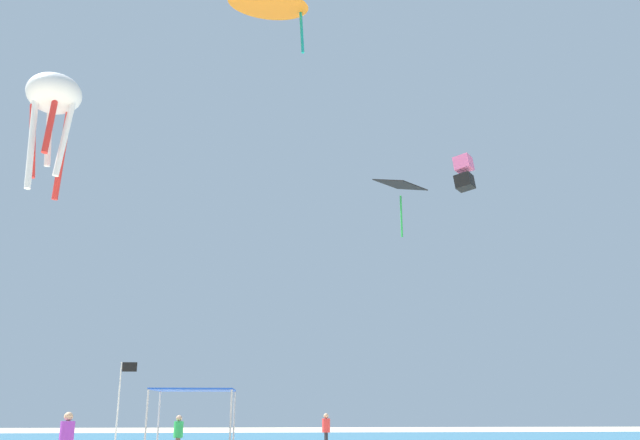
% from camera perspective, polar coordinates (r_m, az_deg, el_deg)
% --- Properties ---
extents(ocean_strip, '(110.00, 18.26, 0.03)m').
position_cam_1_polar(ocean_strip, '(48.12, -1.92, -18.51)').
color(ocean_strip, teal).
rests_on(ocean_strip, ground).
extents(canopy_tent, '(2.99, 2.86, 2.56)m').
position_cam_1_polar(canopy_tent, '(25.59, -11.00, -14.69)').
color(canopy_tent, '#B2B2B7').
rests_on(canopy_tent, ground).
extents(person_near_tent, '(0.41, 0.41, 1.74)m').
position_cam_1_polar(person_near_tent, '(21.38, -21.40, -17.37)').
color(person_near_tent, slate).
rests_on(person_near_tent, ground).
extents(person_central, '(0.38, 0.43, 1.60)m').
position_cam_1_polar(person_central, '(28.13, -12.35, -17.76)').
color(person_central, brown).
rests_on(person_central, ground).
extents(person_rightmost, '(0.39, 0.44, 1.66)m').
position_cam_1_polar(person_rightmost, '(33.33, 0.54, -17.80)').
color(person_rightmost, black).
rests_on(person_rightmost, ground).
extents(banner_flag, '(0.61, 0.06, 3.54)m').
position_cam_1_polar(banner_flag, '(26.17, -17.13, -14.92)').
color(banner_flag, silver).
rests_on(banner_flag, ground).
extents(kite_diamond_black, '(3.45, 3.44, 3.74)m').
position_cam_1_polar(kite_diamond_black, '(40.54, 7.07, 2.85)').
color(kite_diamond_black, black).
extents(kite_box_pink, '(1.59, 1.57, 2.38)m').
position_cam_1_polar(kite_box_pink, '(44.61, 12.54, 4.06)').
color(kite_box_pink, pink).
extents(kite_octopus_white, '(3.14, 3.14, 5.83)m').
position_cam_1_polar(kite_octopus_white, '(32.81, -22.39, 9.76)').
color(kite_octopus_white, white).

